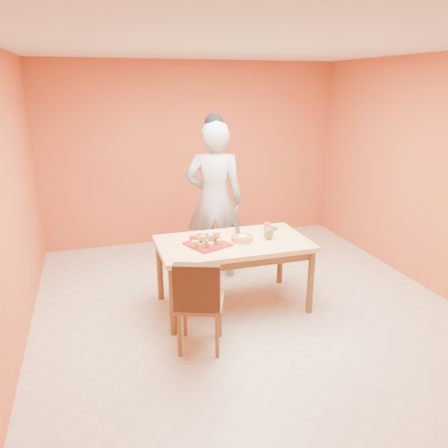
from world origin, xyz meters
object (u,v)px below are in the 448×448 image
object	(u,v)px
dining_chair	(200,301)
person	(214,201)
egg_ornament	(269,233)
checker_tin	(273,228)
red_dinner_plate	(204,237)
pastry_platter	(208,244)
magenta_glass	(267,227)
dining_table	(233,249)
sponge_cake	(242,239)

from	to	relation	value
dining_chair	person	world-z (taller)	person
egg_ornament	dining_chair	bearing A→B (deg)	-122.43
checker_tin	red_dinner_plate	bearing A→B (deg)	-178.41
pastry_platter	red_dinner_plate	world-z (taller)	pastry_platter
magenta_glass	egg_ornament	bearing A→B (deg)	-109.37
dining_table	checker_tin	bearing A→B (deg)	22.94
person	pastry_platter	size ratio (longest dim) A/B	5.19
person	egg_ornament	distance (m)	1.00
dining_table	magenta_glass	xyz separation A→B (m)	(0.48, 0.21, 0.14)
dining_chair	pastry_platter	bearing A→B (deg)	89.91
person	pastry_platter	world-z (taller)	person
dining_chair	checker_tin	bearing A→B (deg)	60.69
person	checker_tin	bearing A→B (deg)	145.67
pastry_platter	magenta_glass	distance (m)	0.81
person	dining_chair	bearing A→B (deg)	86.40
person	red_dinner_plate	xyz separation A→B (m)	(-0.31, -0.67, -0.21)
person	magenta_glass	bearing A→B (deg)	139.55
red_dinner_plate	checker_tin	world-z (taller)	checker_tin
dining_table	dining_chair	distance (m)	0.90
dining_chair	magenta_glass	bearing A→B (deg)	62.16
pastry_platter	red_dinner_plate	distance (m)	0.25
dining_chair	magenta_glass	world-z (taller)	dining_chair
sponge_cake	magenta_glass	size ratio (longest dim) A/B	2.38
person	magenta_glass	distance (m)	0.82
dining_table	sponge_cake	xyz separation A→B (m)	(0.08, -0.05, 0.13)
dining_chair	person	size ratio (longest dim) A/B	0.47
checker_tin	pastry_platter	bearing A→B (deg)	-162.45
person	magenta_glass	world-z (taller)	person
dining_chair	egg_ornament	xyz separation A→B (m)	(0.92, 0.64, 0.35)
dining_chair	red_dinner_plate	distance (m)	0.99
person	sponge_cake	size ratio (longest dim) A/B	8.25
person	dining_table	bearing A→B (deg)	103.80
dining_table	pastry_platter	xyz separation A→B (m)	(-0.29, -0.03, 0.11)
dining_chair	egg_ornament	world-z (taller)	dining_chair
red_dinner_plate	egg_ornament	bearing A→B (deg)	-22.32
person	checker_tin	distance (m)	0.85
red_dinner_plate	person	bearing A→B (deg)	65.15
magenta_glass	pastry_platter	bearing A→B (deg)	-162.46
egg_ornament	sponge_cake	bearing A→B (deg)	-157.22
pastry_platter	person	bearing A→B (deg)	69.81
dining_chair	sponge_cake	xyz separation A→B (m)	(0.62, 0.64, 0.32)
red_dinner_plate	sponge_cake	bearing A→B (deg)	-37.60
red_dinner_plate	egg_ornament	distance (m)	0.70
dining_chair	sponge_cake	distance (m)	0.95
dining_table	egg_ornament	world-z (taller)	egg_ornament
red_dinner_plate	magenta_glass	world-z (taller)	magenta_glass
dining_table	person	world-z (taller)	person
dining_chair	sponge_cake	bearing A→B (deg)	66.45
dining_chair	red_dinner_plate	size ratio (longest dim) A/B	4.12
magenta_glass	checker_tin	bearing A→B (deg)	17.62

